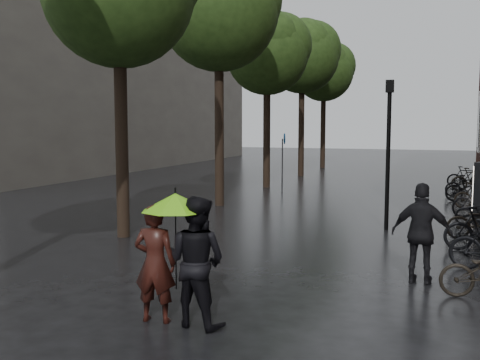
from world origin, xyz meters
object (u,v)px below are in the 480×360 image
at_px(pedestrian_walking, 422,233).
at_px(lamp_post, 388,140).
at_px(parked_bicycles, 477,203).
at_px(person_burgundy, 155,263).
at_px(person_black, 197,261).

bearing_deg(pedestrian_walking, lamp_post, -72.57).
bearing_deg(parked_bicycles, pedestrian_walking, -99.24).
xyz_separation_m(person_burgundy, lamp_post, (2.45, 8.49, 1.59)).
bearing_deg(lamp_post, pedestrian_walking, -77.56).
bearing_deg(person_black, parked_bicycles, -101.41).
distance_m(person_burgundy, parked_bicycles, 12.36).
distance_m(person_burgundy, lamp_post, 8.97).
relative_size(person_burgundy, pedestrian_walking, 0.95).
relative_size(person_black, lamp_post, 0.46).
height_order(person_burgundy, person_black, person_black).
xyz_separation_m(pedestrian_walking, lamp_post, (-1.11, 5.05, 1.54)).
bearing_deg(person_burgundy, person_black, 178.81).
relative_size(person_black, pedestrian_walking, 1.02).
relative_size(person_burgundy, lamp_post, 0.43).
relative_size(parked_bicycles, lamp_post, 4.43).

